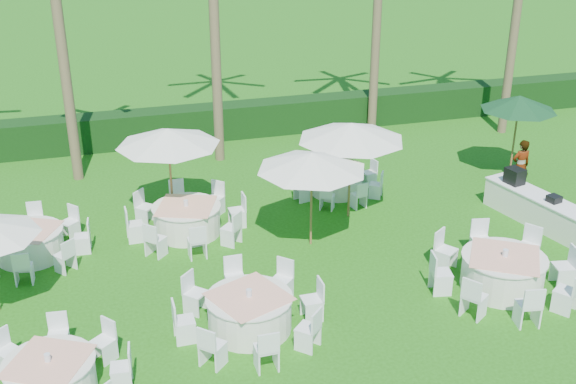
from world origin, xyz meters
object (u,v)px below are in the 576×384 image
staff_person (520,166)px  banquet_table_a (51,377)px  buffet_table (540,209)px  banquet_table_e (187,219)px  banquet_table_c (503,271)px  banquet_table_b (249,312)px  umbrella_d (351,132)px  umbrella_c (168,137)px  banquet_table_f (336,181)px  banquet_table_d (30,243)px  umbrella_b (312,161)px  umbrella_green (519,103)px

staff_person → banquet_table_a: bearing=21.6°
buffet_table → banquet_table_e: bearing=167.1°
banquet_table_a → staff_person: staff_person is taller
banquet_table_c → buffet_table: buffet_table is taller
banquet_table_b → staff_person: staff_person is taller
banquet_table_b → umbrella_d: umbrella_d is taller
staff_person → banquet_table_b: bearing=25.1°
banquet_table_b → umbrella_c: (-0.85, 5.72, 2.03)m
banquet_table_f → banquet_table_d: bearing=-169.5°
banquet_table_b → banquet_table_f: 7.46m
banquet_table_f → umbrella_d: (-0.21, -1.62, 2.16)m
banquet_table_d → umbrella_c: size_ratio=1.07×
umbrella_b → umbrella_c: (-3.26, 2.44, 0.12)m
banquet_table_e → staff_person: (10.09, -0.02, 0.40)m
banquet_table_b → umbrella_green: size_ratio=1.20×
banquet_table_c → umbrella_green: size_ratio=1.28×
banquet_table_d → staff_person: 14.10m
banquet_table_d → umbrella_d: size_ratio=1.02×
buffet_table → umbrella_b: bearing=174.3°
banquet_table_b → buffet_table: size_ratio=0.86×
banquet_table_e → umbrella_c: umbrella_c is taller
banquet_table_a → banquet_table_e: 6.76m
banquet_table_d → buffet_table: size_ratio=0.81×
banquet_table_f → staff_person: bearing=-14.9°
umbrella_green → buffet_table: (-1.07, -3.20, -2.00)m
banquet_table_c → umbrella_green: bearing=56.8°
umbrella_green → staff_person: umbrella_green is taller
umbrella_c → umbrella_green: 10.72m
umbrella_c → banquet_table_b: bearing=-81.5°
banquet_table_d → umbrella_b: 7.39m
umbrella_b → umbrella_green: size_ratio=1.05×
umbrella_c → banquet_table_c: bearing=-39.8°
banquet_table_e → banquet_table_b: bearing=-82.9°
banquet_table_e → buffet_table: bearing=-12.9°
banquet_table_e → umbrella_b: bearing=-26.7°
umbrella_d → umbrella_green: (5.94, 1.26, -0.08)m
umbrella_c → buffet_table: umbrella_c is taller
banquet_table_f → banquet_table_b: bearing=-123.7°
banquet_table_a → umbrella_d: (7.96, 5.61, 2.13)m
umbrella_b → staff_person: size_ratio=1.70×
umbrella_b → umbrella_green: bearing=18.9°
banquet_table_b → staff_person: 10.63m
banquet_table_a → banquet_table_b: 4.16m
umbrella_d → staff_person: umbrella_d is taller
banquet_table_c → umbrella_d: bearing=114.5°
banquet_table_b → buffet_table: bearing=16.7°
umbrella_c → staff_person: 10.51m
banquet_table_b → umbrella_d: 6.39m
banquet_table_a → banquet_table_d: (-0.58, 5.62, 0.00)m
banquet_table_c → umbrella_b: umbrella_b is taller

